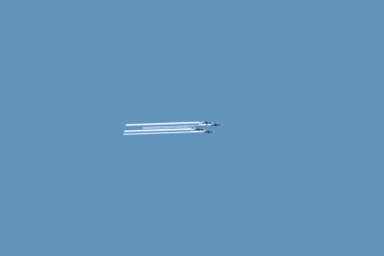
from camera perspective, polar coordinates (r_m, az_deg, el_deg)
The scene contains 8 objects.
jet_lead at distance 682.41m, azimuth 2.07°, elevation 0.26°, with size 7.91×11.52×2.77m.
jet_left_wingman at distance 694.49m, azimuth 1.44°, elevation -0.33°, with size 7.91×11.52×2.77m.
jet_right_wingman at distance 670.23m, azimuth 1.30°, elevation 0.42°, with size 7.91×11.52×2.77m.
jet_slot at distance 681.77m, azimuth 0.62°, elevation -0.13°, with size 7.91×11.52×2.77m.
smoke_trail_lead at distance 686.10m, azimuth -1.25°, elevation 0.14°, with size 3.14×69.17×3.14m.
smoke_trail_left_wingman at distance 699.54m, azimuth -2.37°, elevation -0.46°, with size 3.14×82.95×3.14m.
smoke_trail_right_wingman at distance 674.94m, azimuth -2.37°, elevation 0.28°, with size 3.14×76.10×3.14m.
smoke_trail_slot at distance 686.58m, azimuth -2.76°, elevation -0.25°, with size 3.14×70.77×3.14m.
Camera 1 is at (641.03, 52.00, 2.71)m, focal length 63.71 mm.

